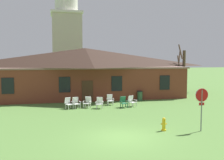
{
  "coord_description": "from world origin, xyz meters",
  "views": [
    {
      "loc": [
        -3.5,
        -13.45,
        4.26
      ],
      "look_at": [
        1.13,
        7.69,
        2.49
      ],
      "focal_mm": 42.17,
      "sensor_mm": 36.0,
      "label": 1
    }
  ],
  "objects": [
    {
      "name": "trash_bin",
      "position": [
        4.93,
        11.78,
        0.5
      ],
      "size": [
        0.56,
        0.56,
        0.98
      ],
      "color": "#335638",
      "rests_on": "ground"
    },
    {
      "name": "fire_hydrant",
      "position": [
        2.76,
        0.8,
        0.38
      ],
      "size": [
        0.36,
        0.28,
        0.79
      ],
      "color": "gold",
      "rests_on": "ground"
    },
    {
      "name": "lawn_chair_near_door",
      "position": [
        -1.74,
        9.01,
        0.5
      ],
      "size": [
        0.75,
        0.8,
        0.96
      ],
      "color": "silver",
      "rests_on": "ground"
    },
    {
      "name": "lawn_chair_under_eave",
      "position": [
        3.17,
        8.78,
        0.5
      ],
      "size": [
        0.78,
        0.82,
        0.96
      ],
      "color": "silver",
      "rests_on": "ground"
    },
    {
      "name": "dome_tower",
      "position": [
        -1.37,
        32.15,
        8.03
      ],
      "size": [
        5.18,
        5.18,
        17.7
      ],
      "color": "#BCB29E",
      "rests_on": "ground"
    },
    {
      "name": "stop_sign",
      "position": [
        4.87,
        0.26,
        1.8
      ],
      "size": [
        0.81,
        0.07,
        2.54
      ],
      "color": "slate",
      "rests_on": "ground"
    },
    {
      "name": "brick_building",
      "position": [
        -0.0,
        17.08,
        2.79
      ],
      "size": [
        21.44,
        10.4,
        5.47
      ],
      "color": "brown",
      "rests_on": "ground"
    },
    {
      "name": "lawn_chair_right_end",
      "position": [
        1.45,
        10.03,
        0.5
      ],
      "size": [
        0.64,
        0.67,
        0.96
      ],
      "color": "white",
      "rests_on": "ground"
    },
    {
      "name": "lawn_chair_by_porch",
      "position": [
        -2.38,
        8.92,
        0.5
      ],
      "size": [
        0.82,
        0.85,
        0.96
      ],
      "color": "white",
      "rests_on": "ground"
    },
    {
      "name": "ground_plane",
      "position": [
        0.0,
        0.0,
        0.0
      ],
      "size": [
        200.0,
        200.0,
        0.0
      ],
      "primitive_type": "plane",
      "color": "#517A38"
    },
    {
      "name": "lawn_chair_left_end",
      "position": [
        -0.74,
        9.09,
        0.5
      ],
      "size": [
        0.81,
        0.85,
        0.96
      ],
      "color": "silver",
      "rests_on": "ground"
    },
    {
      "name": "bare_tree_beside_building",
      "position": [
        11.63,
        15.61,
        2.96
      ],
      "size": [
        1.04,
        1.4,
        5.98
      ],
      "color": "brown",
      "rests_on": "ground"
    },
    {
      "name": "lawn_chair_middle",
      "position": [
        0.22,
        8.53,
        0.5
      ],
      "size": [
        0.73,
        0.78,
        0.96
      ],
      "color": "silver",
      "rests_on": "ground"
    },
    {
      "name": "lawn_chair_far_side",
      "position": [
        2.33,
        8.48,
        0.5
      ],
      "size": [
        0.7,
        0.74,
        0.96
      ],
      "color": "#28704C",
      "rests_on": "ground"
    }
  ]
}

